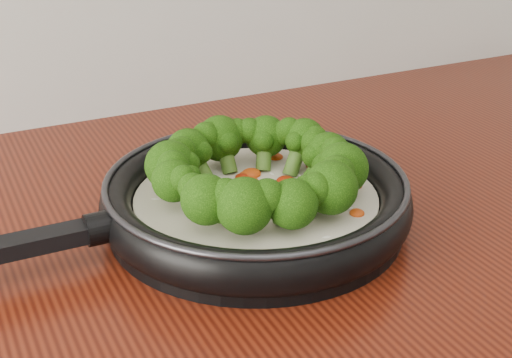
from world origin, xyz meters
name	(u,v)px	position (x,y,z in m)	size (l,w,h in m)	color
skillet	(254,193)	(0.07, 1.12, 0.94)	(0.48, 0.31, 0.09)	black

